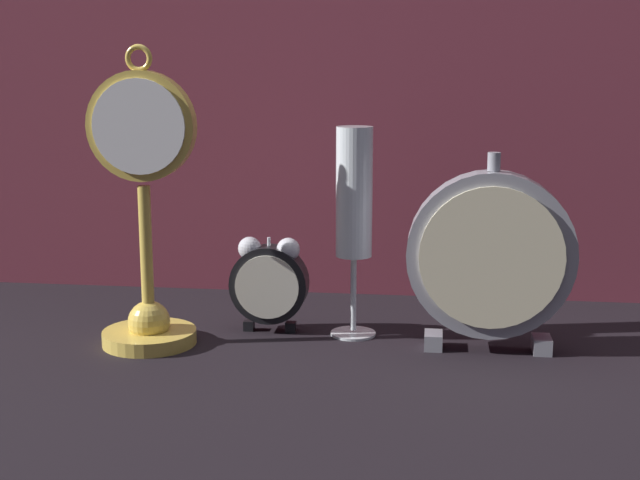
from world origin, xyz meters
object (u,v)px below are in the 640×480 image
(pocket_watch_on_stand, at_px, (145,229))
(alarm_clock_twin_bell, at_px, (269,280))
(mantel_clock_silver, at_px, (491,256))
(champagne_flute, at_px, (354,206))

(pocket_watch_on_stand, height_order, alarm_clock_twin_bell, pocket_watch_on_stand)
(pocket_watch_on_stand, bearing_deg, alarm_clock_twin_bell, 27.18)
(mantel_clock_silver, distance_m, champagne_flute, 0.16)
(mantel_clock_silver, bearing_deg, champagne_flute, 165.36)
(alarm_clock_twin_bell, xyz_separation_m, mantel_clock_silver, (0.25, -0.04, 0.04))
(pocket_watch_on_stand, bearing_deg, champagne_flute, 15.82)
(alarm_clock_twin_bell, bearing_deg, champagne_flute, -0.51)
(pocket_watch_on_stand, relative_size, alarm_clock_twin_bell, 2.93)
(alarm_clock_twin_bell, bearing_deg, mantel_clock_silver, -9.18)
(pocket_watch_on_stand, distance_m, mantel_clock_silver, 0.38)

